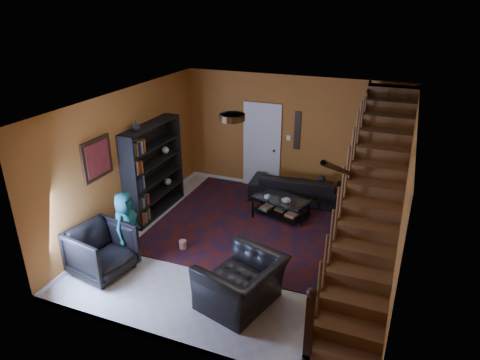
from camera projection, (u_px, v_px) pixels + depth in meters
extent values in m
plane|color=beige|center=(249.00, 246.00, 8.20)|extent=(5.50, 5.50, 0.00)
plane|color=#B15E27|center=(291.00, 136.00, 9.98)|extent=(5.20, 0.00, 5.20)
plane|color=#B15E27|center=(172.00, 261.00, 5.30)|extent=(5.20, 0.00, 5.20)
plane|color=#B15E27|center=(128.00, 160.00, 8.52)|extent=(0.00, 5.50, 5.50)
plane|color=#B15E27|center=(403.00, 203.00, 6.76)|extent=(0.00, 5.50, 5.50)
plane|color=white|center=(250.00, 102.00, 7.08)|extent=(5.50, 5.50, 0.00)
cube|color=silver|center=(288.00, 188.00, 10.51)|extent=(5.20, 0.02, 0.10)
cube|color=silver|center=(135.00, 220.00, 9.06)|extent=(0.02, 5.50, 0.10)
cube|color=#B15E27|center=(372.00, 203.00, 6.95)|extent=(0.95, 4.92, 2.83)
cube|color=black|center=(344.00, 194.00, 7.07)|extent=(0.04, 5.02, 3.02)
cylinder|color=black|center=(349.00, 169.00, 6.88)|extent=(0.07, 4.20, 2.44)
cube|color=black|center=(309.00, 332.00, 5.36)|extent=(0.10, 0.10, 1.10)
cube|color=black|center=(154.00, 169.00, 9.13)|extent=(0.35, 1.80, 2.00)
cube|color=black|center=(156.00, 195.00, 9.37)|extent=(0.35, 1.72, 0.03)
cube|color=black|center=(153.00, 163.00, 9.06)|extent=(0.35, 1.72, 0.03)
cube|color=silver|center=(262.00, 148.00, 10.35)|extent=(0.82, 0.05, 2.05)
cube|color=maroon|center=(97.00, 159.00, 7.61)|extent=(0.04, 0.74, 0.74)
cube|color=black|center=(297.00, 131.00, 9.86)|extent=(0.14, 0.03, 0.90)
cylinder|color=#3F2814|center=(232.00, 117.00, 6.42)|extent=(0.40, 0.40, 0.10)
cube|color=#45130C|center=(252.00, 218.00, 9.19)|extent=(3.68, 4.20, 0.02)
imported|color=black|center=(298.00, 188.00, 9.91)|extent=(2.27, 1.04, 0.64)
imported|color=black|center=(102.00, 250.00, 7.28)|extent=(1.09, 1.07, 0.86)
imported|color=black|center=(241.00, 283.00, 6.53)|extent=(1.33, 1.44, 0.78)
imported|color=black|center=(320.00, 198.00, 9.86)|extent=(0.44, 0.31, 1.14)
imported|color=black|center=(348.00, 202.00, 9.63)|extent=(0.58, 0.45, 1.19)
imported|color=#175558|center=(126.00, 225.00, 7.66)|extent=(0.47, 0.66, 1.27)
cube|color=black|center=(253.00, 209.00, 9.14)|extent=(0.04, 0.04, 0.43)
cube|color=black|center=(302.00, 218.00, 8.77)|extent=(0.04, 0.04, 0.43)
cube|color=black|center=(262.00, 198.00, 9.65)|extent=(0.04, 0.04, 0.43)
cube|color=black|center=(309.00, 206.00, 9.28)|extent=(0.04, 0.04, 0.43)
cube|color=black|center=(281.00, 212.00, 9.25)|extent=(1.21, 0.91, 0.02)
cube|color=silver|center=(281.00, 199.00, 9.13)|extent=(1.29, 0.99, 0.02)
imported|color=#999999|center=(267.00, 197.00, 9.08)|extent=(0.15, 0.15, 0.10)
imported|color=#999999|center=(286.00, 200.00, 8.92)|extent=(0.11, 0.11, 0.10)
imported|color=#999999|center=(286.00, 201.00, 8.96)|extent=(0.25, 0.25, 0.05)
imported|color=#999999|center=(136.00, 126.00, 8.26)|extent=(0.18, 0.18, 0.19)
cylinder|color=red|center=(183.00, 244.00, 8.07)|extent=(0.16, 0.16, 0.16)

